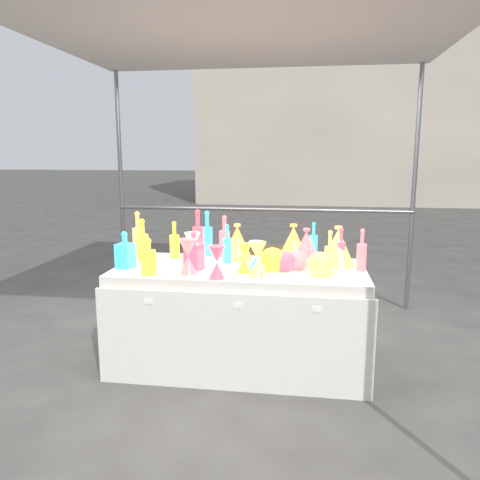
# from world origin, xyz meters

# --- Properties ---
(ground) EXTENTS (80.00, 80.00, 0.00)m
(ground) POSITION_xyz_m (0.00, 0.00, 0.00)
(ground) COLOR #5F5D58
(ground) RESTS_ON ground
(canopy_tent) EXTENTS (3.15, 3.15, 2.46)m
(canopy_tent) POSITION_xyz_m (0.00, 0.01, 2.38)
(canopy_tent) COLOR gray
(canopy_tent) RESTS_ON ground
(display_table) EXTENTS (1.84, 0.83, 0.75)m
(display_table) POSITION_xyz_m (0.00, -0.01, 0.37)
(display_table) COLOR silver
(display_table) RESTS_ON ground
(background_building) EXTENTS (14.00, 6.00, 6.00)m
(background_building) POSITION_xyz_m (4.00, 14.00, 3.00)
(background_building) COLOR beige
(background_building) RESTS_ON ground
(cardboard_box_closed) EXTENTS (0.61, 0.49, 0.40)m
(cardboard_box_closed) POSITION_xyz_m (0.10, 2.44, 0.20)
(cardboard_box_closed) COLOR #AC824D
(cardboard_box_closed) RESTS_ON ground
(cardboard_box_flat) EXTENTS (0.89, 0.79, 0.06)m
(cardboard_box_flat) POSITION_xyz_m (-0.07, 1.88, 0.03)
(cardboard_box_flat) COLOR #AC824D
(cardboard_box_flat) RESTS_ON ground
(bottle_0) EXTENTS (0.09, 0.09, 0.29)m
(bottle_0) POSITION_xyz_m (-0.55, 0.22, 0.90)
(bottle_0) COLOR red
(bottle_0) RESTS_ON display_table
(bottle_1) EXTENTS (0.11, 0.11, 0.36)m
(bottle_1) POSITION_xyz_m (-0.32, 0.35, 0.93)
(bottle_1) COLOR green
(bottle_1) RESTS_ON display_table
(bottle_2) EXTENTS (0.10, 0.10, 0.38)m
(bottle_2) POSITION_xyz_m (-0.37, 0.27, 0.94)
(bottle_2) COLOR #F65D19
(bottle_2) RESTS_ON display_table
(bottle_3) EXTENTS (0.11, 0.11, 0.33)m
(bottle_3) POSITION_xyz_m (-0.17, 0.33, 0.92)
(bottle_3) COLOR #241EB0
(bottle_3) RESTS_ON display_table
(bottle_4) EXTENTS (0.10, 0.10, 0.37)m
(bottle_4) POSITION_xyz_m (-0.85, 0.22, 0.93)
(bottle_4) COLOR #116C55
(bottle_4) RESTS_ON display_table
(bottle_6) EXTENTS (0.10, 0.10, 0.33)m
(bottle_6) POSITION_xyz_m (-0.76, 0.09, 0.91)
(bottle_6) COLOR red
(bottle_6) RESTS_ON display_table
(bottle_7) EXTENTS (0.08, 0.08, 0.29)m
(bottle_7) POSITION_xyz_m (-0.12, 0.13, 0.90)
(bottle_7) COLOR green
(bottle_7) RESTS_ON display_table
(decanter_0) EXTENTS (0.13, 0.13, 0.25)m
(decanter_0) POSITION_xyz_m (-0.59, -0.30, 0.88)
(decanter_0) COLOR red
(decanter_0) RESTS_ON display_table
(decanter_1) EXTENTS (0.14, 0.14, 0.28)m
(decanter_1) POSITION_xyz_m (-0.31, -0.12, 0.89)
(decanter_1) COLOR #F65D19
(decanter_1) RESTS_ON display_table
(decanter_2) EXTENTS (0.13, 0.13, 0.27)m
(decanter_2) POSITION_xyz_m (-0.81, -0.15, 0.88)
(decanter_2) COLOR green
(decanter_2) RESTS_ON display_table
(hourglass_0) EXTENTS (0.14, 0.14, 0.22)m
(hourglass_0) POSITION_xyz_m (-0.11, -0.33, 0.86)
(hourglass_0) COLOR #F65D19
(hourglass_0) RESTS_ON display_table
(hourglass_1) EXTENTS (0.13, 0.13, 0.24)m
(hourglass_1) POSITION_xyz_m (-0.32, -0.24, 0.87)
(hourglass_1) COLOR #241EB0
(hourglass_1) RESTS_ON display_table
(hourglass_2) EXTENTS (0.12, 0.12, 0.24)m
(hourglass_2) POSITION_xyz_m (0.15, -0.25, 0.87)
(hourglass_2) COLOR #116C55
(hourglass_2) RESTS_ON display_table
(hourglass_3) EXTENTS (0.14, 0.14, 0.24)m
(hourglass_3) POSITION_xyz_m (-0.36, 0.04, 0.87)
(hourglass_3) COLOR #B8247D
(hourglass_3) RESTS_ON display_table
(hourglass_4) EXTENTS (0.13, 0.13, 0.20)m
(hourglass_4) POSITION_xyz_m (0.05, -0.15, 0.85)
(hourglass_4) COLOR red
(hourglass_4) RESTS_ON display_table
(hourglass_5) EXTENTS (0.11, 0.11, 0.21)m
(hourglass_5) POSITION_xyz_m (0.12, -0.06, 0.85)
(hourglass_5) COLOR green
(hourglass_5) RESTS_ON display_table
(globe_0) EXTENTS (0.19, 0.19, 0.15)m
(globe_0) POSITION_xyz_m (0.24, -0.07, 0.82)
(globe_0) COLOR red
(globe_0) RESTS_ON display_table
(globe_1) EXTENTS (0.22, 0.22, 0.15)m
(globe_1) POSITION_xyz_m (0.57, -0.18, 0.82)
(globe_1) COLOR #116C55
(globe_1) RESTS_ON display_table
(globe_2) EXTENTS (0.20, 0.20, 0.12)m
(globe_2) POSITION_xyz_m (0.33, -0.07, 0.81)
(globe_2) COLOR #F65D19
(globe_2) RESTS_ON display_table
(globe_3) EXTENTS (0.16, 0.16, 0.12)m
(globe_3) POSITION_xyz_m (0.41, 0.00, 0.81)
(globe_3) COLOR #241EB0
(globe_3) RESTS_ON display_table
(lampshade_0) EXTENTS (0.28, 0.28, 0.28)m
(lampshade_0) POSITION_xyz_m (-0.06, 0.27, 0.89)
(lampshade_0) COLOR #FEFC35
(lampshade_0) RESTS_ON display_table
(lampshade_1) EXTENTS (0.28, 0.28, 0.28)m
(lampshade_1) POSITION_xyz_m (0.37, 0.28, 0.89)
(lampshade_1) COLOR #FEFC35
(lampshade_1) RESTS_ON display_table
(lampshade_2) EXTENTS (0.30, 0.30, 0.27)m
(lampshade_2) POSITION_xyz_m (0.47, 0.18, 0.88)
(lampshade_2) COLOR #241EB0
(lampshade_2) RESTS_ON display_table
(lampshade_3) EXTENTS (0.28, 0.28, 0.29)m
(lampshade_3) POSITION_xyz_m (0.70, 0.14, 0.90)
(lampshade_3) COLOR #116C55
(lampshade_3) RESTS_ON display_table
(bottle_8) EXTENTS (0.07, 0.07, 0.29)m
(bottle_8) POSITION_xyz_m (0.53, 0.36, 0.90)
(bottle_8) COLOR green
(bottle_8) RESTS_ON display_table
(bottle_9) EXTENTS (0.07, 0.07, 0.29)m
(bottle_9) POSITION_xyz_m (0.72, 0.11, 0.89)
(bottle_9) COLOR #F65D19
(bottle_9) RESTS_ON display_table
(bottle_10) EXTENTS (0.08, 0.08, 0.30)m
(bottle_10) POSITION_xyz_m (0.86, 0.02, 0.90)
(bottle_10) COLOR #241EB0
(bottle_10) RESTS_ON display_table
(bottle_11) EXTENTS (0.08, 0.08, 0.31)m
(bottle_11) POSITION_xyz_m (0.63, -0.13, 0.90)
(bottle_11) COLOR #116C55
(bottle_11) RESTS_ON display_table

